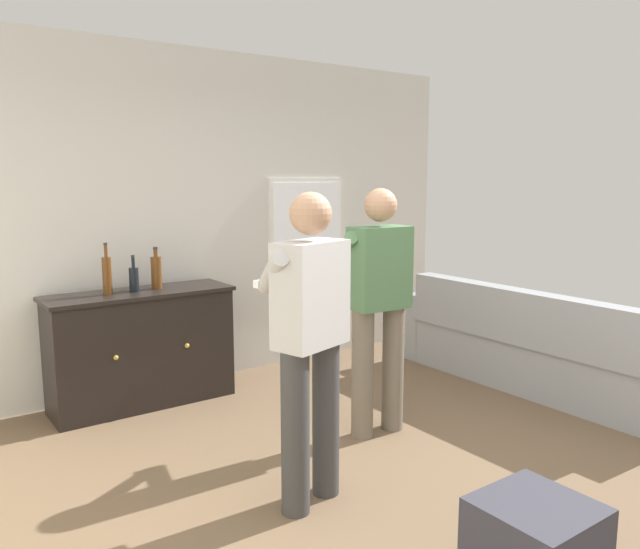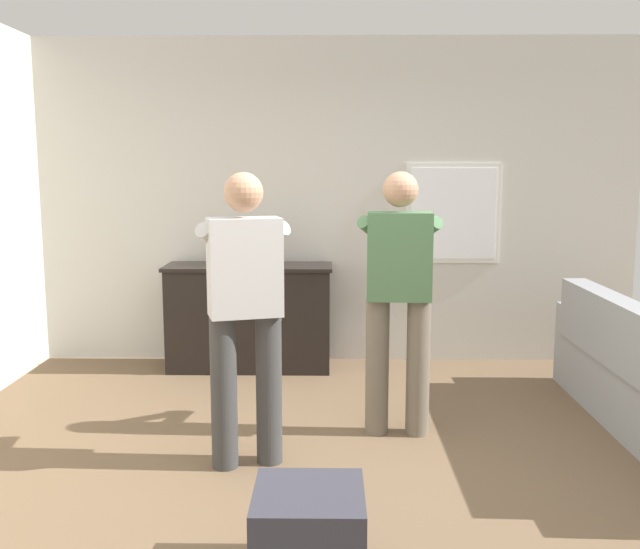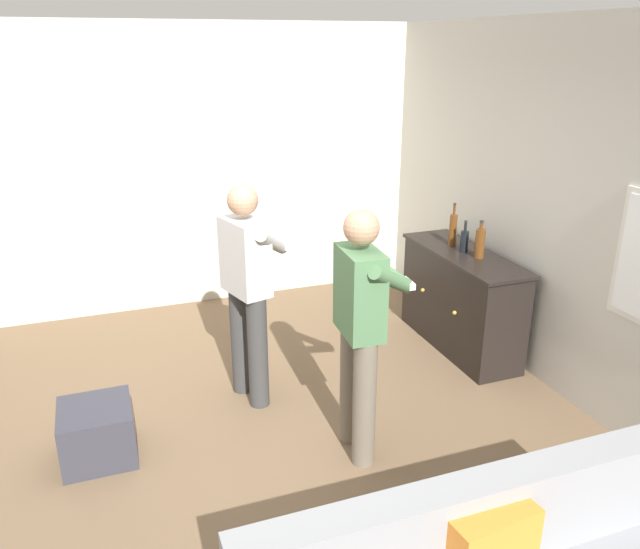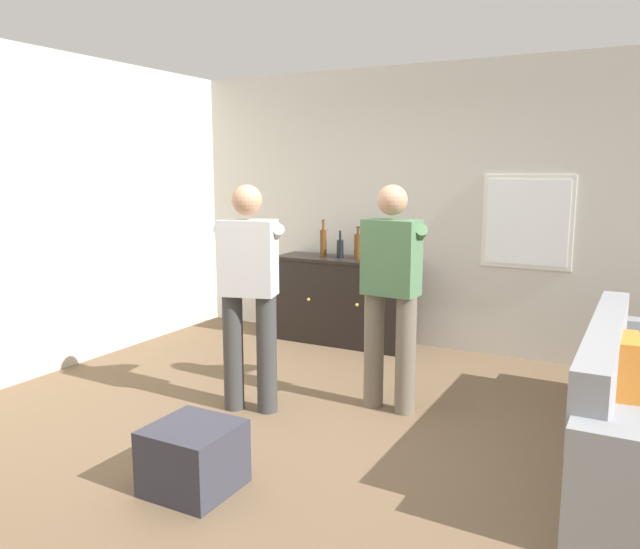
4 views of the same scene
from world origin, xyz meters
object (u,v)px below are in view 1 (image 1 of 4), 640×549
ottoman (535,544)px  bottle_spirits_clear (156,272)px  bottle_liquor_amber (134,279)px  person_standing_right (378,299)px  couch (531,351)px  bottle_wine_green (107,275)px  sideboard_cabinet (142,348)px  person_standing_left (309,335)px

ottoman → bottle_spirits_clear: bearing=97.9°
bottle_liquor_amber → person_standing_right: person_standing_right is taller
couch → ottoman: bearing=-143.7°
couch → bottle_wine_green: size_ratio=6.64×
bottle_liquor_amber → person_standing_right: 1.87m
sideboard_cabinet → person_standing_left: 2.05m
bottle_wine_green → ottoman: size_ratio=0.83×
ottoman → person_standing_right: (0.52, 1.65, 0.75)m
ottoman → person_standing_right: 1.88m
couch → bottle_spirits_clear: bottle_spirits_clear is taller
person_standing_left → person_standing_right: same height
couch → bottle_liquor_amber: 3.24m
bottle_wine_green → person_standing_left: bearing=-77.7°
sideboard_cabinet → bottle_wine_green: (-0.23, 0.01, 0.59)m
bottle_spirits_clear → couch: bearing=-31.7°
ottoman → person_standing_left: 1.42m
couch → bottle_spirits_clear: bearing=148.3°
bottle_wine_green → ottoman: bearing=-75.2°
bottle_spirits_clear → ottoman: bearing=-82.1°
bottle_wine_green → bottle_spirits_clear: bottle_wine_green is taller
person_standing_right → bottle_spirits_clear: bearing=122.5°
couch → sideboard_cabinet: size_ratio=1.82×
bottle_liquor_amber → ottoman: (0.63, -3.13, -0.80)m
sideboard_cabinet → person_standing_right: 1.91m
bottle_liquor_amber → bottle_wine_green: bearing=178.9°
bottle_spirits_clear → sideboard_cabinet: bearing=-167.8°
couch → bottle_liquor_amber: size_ratio=9.10×
couch → sideboard_cabinet: sideboard_cabinet is taller
sideboard_cabinet → bottle_liquor_amber: 0.55m
bottle_wine_green → person_standing_left: person_standing_left is taller
bottle_spirits_clear → ottoman: bottle_spirits_clear is taller
bottle_spirits_clear → person_standing_left: 2.01m
bottle_wine_green → ottoman: bottle_wine_green is taller
person_standing_left → person_standing_right: bearing=28.8°
couch → person_standing_right: person_standing_right is taller
person_standing_left → person_standing_right: size_ratio=1.00×
sideboard_cabinet → ottoman: bearing=-79.2°
sideboard_cabinet → person_standing_left: size_ratio=0.83×
bottle_wine_green → person_standing_right: (1.35, -1.48, -0.10)m
bottle_liquor_amber → person_standing_left: bearing=-83.2°
sideboard_cabinet → bottle_liquor_amber: size_ratio=5.00×
bottle_liquor_amber → person_standing_left: person_standing_left is taller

